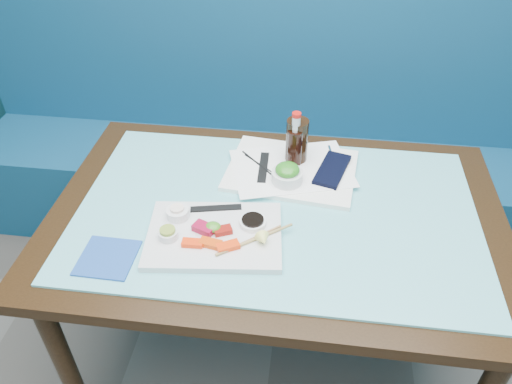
# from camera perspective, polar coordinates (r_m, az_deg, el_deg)

# --- Properties ---
(booth_bench) EXTENTS (3.00, 0.56, 1.17)m
(booth_bench) POSITION_cam_1_polar(r_m,az_deg,el_deg) (2.44, 4.06, 4.06)
(booth_bench) COLOR navy
(booth_bench) RESTS_ON ground
(dining_table) EXTENTS (1.40, 0.90, 0.75)m
(dining_table) POSITION_cam_1_polar(r_m,az_deg,el_deg) (1.60, 2.29, -4.52)
(dining_table) COLOR black
(dining_table) RESTS_ON ground
(glass_top) EXTENTS (1.22, 0.76, 0.01)m
(glass_top) POSITION_cam_1_polar(r_m,az_deg,el_deg) (1.54, 2.37, -2.18)
(glass_top) COLOR #62BDC5
(glass_top) RESTS_ON dining_table
(sashimi_plate) EXTENTS (0.41, 0.31, 0.02)m
(sashimi_plate) POSITION_cam_1_polar(r_m,az_deg,el_deg) (1.45, -4.78, -4.97)
(sashimi_plate) COLOR silver
(sashimi_plate) RESTS_ON glass_top
(salmon_left) EXTENTS (0.06, 0.03, 0.01)m
(salmon_left) POSITION_cam_1_polar(r_m,az_deg,el_deg) (1.41, -7.26, -5.81)
(salmon_left) COLOR #FF350A
(salmon_left) RESTS_ON sashimi_plate
(salmon_mid) EXTENTS (0.07, 0.04, 0.02)m
(salmon_mid) POSITION_cam_1_polar(r_m,az_deg,el_deg) (1.40, -5.22, -5.87)
(salmon_mid) COLOR #E34209
(salmon_mid) RESTS_ON sashimi_plate
(salmon_right) EXTENTS (0.07, 0.06, 0.02)m
(salmon_right) POSITION_cam_1_polar(r_m,az_deg,el_deg) (1.39, -3.22, -6.21)
(salmon_right) COLOR #FF3B0A
(salmon_right) RESTS_ON sashimi_plate
(tuna_left) EXTENTS (0.07, 0.06, 0.02)m
(tuna_left) POSITION_cam_1_polar(r_m,az_deg,el_deg) (1.44, -5.96, -4.14)
(tuna_left) COLOR maroon
(tuna_left) RESTS_ON sashimi_plate
(tuna_right) EXTENTS (0.06, 0.05, 0.02)m
(tuna_right) POSITION_cam_1_polar(r_m,az_deg,el_deg) (1.43, -3.80, -4.41)
(tuna_right) COLOR maroon
(tuna_right) RESTS_ON sashimi_plate
(seaweed_garnish) EXTENTS (0.06, 0.06, 0.03)m
(seaweed_garnish) POSITION_cam_1_polar(r_m,az_deg,el_deg) (1.44, -4.95, -4.02)
(seaweed_garnish) COLOR #40881F
(seaweed_garnish) RESTS_ON sashimi_plate
(ramekin_wasabi) EXTENTS (0.07, 0.07, 0.02)m
(ramekin_wasabi) POSITION_cam_1_polar(r_m,az_deg,el_deg) (1.43, -10.02, -4.81)
(ramekin_wasabi) COLOR white
(ramekin_wasabi) RESTS_ON sashimi_plate
(wasabi_fill) EXTENTS (0.06, 0.06, 0.01)m
(wasabi_fill) POSITION_cam_1_polar(r_m,az_deg,el_deg) (1.42, -10.09, -4.33)
(wasabi_fill) COLOR olive
(wasabi_fill) RESTS_ON ramekin_wasabi
(ramekin_ginger) EXTENTS (0.08, 0.08, 0.03)m
(ramekin_ginger) POSITION_cam_1_polar(r_m,az_deg,el_deg) (1.49, -8.94, -2.40)
(ramekin_ginger) COLOR white
(ramekin_ginger) RESTS_ON sashimi_plate
(ginger_fill) EXTENTS (0.04, 0.04, 0.01)m
(ginger_fill) POSITION_cam_1_polar(r_m,az_deg,el_deg) (1.48, -9.01, -1.87)
(ginger_fill) COLOR #FAE0CD
(ginger_fill) RESTS_ON ramekin_ginger
(soy_dish) EXTENTS (0.09, 0.09, 0.02)m
(soy_dish) POSITION_cam_1_polar(r_m,az_deg,el_deg) (1.45, -0.37, -3.50)
(soy_dish) COLOR white
(soy_dish) RESTS_ON sashimi_plate
(soy_fill) EXTENTS (0.07, 0.07, 0.01)m
(soy_fill) POSITION_cam_1_polar(r_m,az_deg,el_deg) (1.45, -0.37, -3.18)
(soy_fill) COLOR black
(soy_fill) RESTS_ON soy_dish
(lemon_wedge) EXTENTS (0.05, 0.05, 0.04)m
(lemon_wedge) POSITION_cam_1_polar(r_m,az_deg,el_deg) (1.38, 0.83, -5.47)
(lemon_wedge) COLOR #F9FA76
(lemon_wedge) RESTS_ON sashimi_plate
(chopstick_sleeve) EXTENTS (0.16, 0.06, 0.00)m
(chopstick_sleeve) POSITION_cam_1_polar(r_m,az_deg,el_deg) (1.52, -4.59, -1.85)
(chopstick_sleeve) COLOR black
(chopstick_sleeve) RESTS_ON sashimi_plate
(wooden_chopstick_a) EXTENTS (0.16, 0.14, 0.01)m
(wooden_chopstick_a) POSITION_cam_1_polar(r_m,az_deg,el_deg) (1.41, -0.53, -5.42)
(wooden_chopstick_a) COLOR #9B7249
(wooden_chopstick_a) RESTS_ON sashimi_plate
(wooden_chopstick_b) EXTENTS (0.20, 0.16, 0.01)m
(wooden_chopstick_b) POSITION_cam_1_polar(r_m,az_deg,el_deg) (1.41, -0.12, -5.43)
(wooden_chopstick_b) COLOR #998048
(wooden_chopstick_b) RESTS_ON sashimi_plate
(serving_tray) EXTENTS (0.45, 0.36, 0.02)m
(serving_tray) POSITION_cam_1_polar(r_m,az_deg,el_deg) (1.69, 4.08, 2.51)
(serving_tray) COLOR white
(serving_tray) RESTS_ON glass_top
(paper_placemat) EXTENTS (0.45, 0.38, 0.00)m
(paper_placemat) POSITION_cam_1_polar(r_m,az_deg,el_deg) (1.68, 4.09, 2.75)
(paper_placemat) COLOR white
(paper_placemat) RESTS_ON serving_tray
(seaweed_bowl) EXTENTS (0.11, 0.11, 0.04)m
(seaweed_bowl) POSITION_cam_1_polar(r_m,az_deg,el_deg) (1.61, 3.57, 1.76)
(seaweed_bowl) COLOR silver
(seaweed_bowl) RESTS_ON serving_tray
(seaweed_salad) EXTENTS (0.09, 0.09, 0.04)m
(seaweed_salad) POSITION_cam_1_polar(r_m,az_deg,el_deg) (1.60, 3.61, 2.56)
(seaweed_salad) COLOR #28771B
(seaweed_salad) RESTS_ON seaweed_bowl
(cola_glass) EXTENTS (0.09, 0.09, 0.15)m
(cola_glass) POSITION_cam_1_polar(r_m,az_deg,el_deg) (1.69, 4.69, 5.89)
(cola_glass) COLOR black
(cola_glass) RESTS_ON serving_tray
(navy_pouch) EXTENTS (0.13, 0.20, 0.01)m
(navy_pouch) POSITION_cam_1_polar(r_m,az_deg,el_deg) (1.68, 8.70, 2.55)
(navy_pouch) COLOR black
(navy_pouch) RESTS_ON serving_tray
(fork) EXTENTS (0.02, 0.08, 0.01)m
(fork) POSITION_cam_1_polar(r_m,az_deg,el_deg) (1.77, 8.53, 4.51)
(fork) COLOR white
(fork) RESTS_ON serving_tray
(black_chopstick_a) EXTENTS (0.16, 0.17, 0.01)m
(black_chopstick_a) POSITION_cam_1_polar(r_m,az_deg,el_deg) (1.68, 0.70, 2.87)
(black_chopstick_a) COLOR black
(black_chopstick_a) RESTS_ON serving_tray
(black_chopstick_b) EXTENTS (0.15, 0.13, 0.01)m
(black_chopstick_b) POSITION_cam_1_polar(r_m,az_deg,el_deg) (1.68, 0.97, 2.84)
(black_chopstick_b) COLOR black
(black_chopstick_b) RESTS_ON serving_tray
(tray_sleeve) EXTENTS (0.04, 0.17, 0.00)m
(tray_sleeve) POSITION_cam_1_polar(r_m,az_deg,el_deg) (1.68, 0.84, 2.84)
(tray_sleeve) COLOR black
(tray_sleeve) RESTS_ON serving_tray
(cola_bottle_body) EXTENTS (0.06, 0.06, 0.15)m
(cola_bottle_body) POSITION_cam_1_polar(r_m,az_deg,el_deg) (1.68, 4.44, 4.88)
(cola_bottle_body) COLOR black
(cola_bottle_body) RESTS_ON glass_top
(cola_bottle_neck) EXTENTS (0.03, 0.03, 0.05)m
(cola_bottle_neck) POSITION_cam_1_polar(r_m,az_deg,el_deg) (1.62, 4.61, 7.78)
(cola_bottle_neck) COLOR silver
(cola_bottle_neck) RESTS_ON cola_bottle_body
(cola_bottle_cap) EXTENTS (0.04, 0.04, 0.01)m
(cola_bottle_cap) POSITION_cam_1_polar(r_m,az_deg,el_deg) (1.61, 4.67, 8.79)
(cola_bottle_cap) COLOR red
(cola_bottle_cap) RESTS_ON cola_bottle_neck
(blue_napkin) EXTENTS (0.15, 0.15, 0.01)m
(blue_napkin) POSITION_cam_1_polar(r_m,az_deg,el_deg) (1.45, -16.61, -7.21)
(blue_napkin) COLOR #1B4596
(blue_napkin) RESTS_ON glass_top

